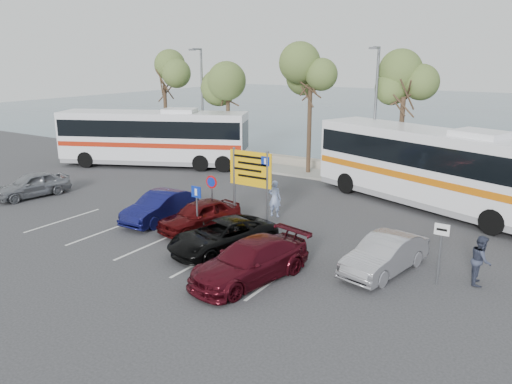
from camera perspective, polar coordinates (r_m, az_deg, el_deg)
The scene contains 25 objects.
ground at distance 21.41m, azimuth -7.59°, elevation -5.70°, with size 120.00×120.00×0.00m, color #2E2E30.
kerb_strip at distance 32.83m, azimuth 8.29°, elevation 1.83°, with size 44.00×2.40×0.15m, color gray.
seawall at distance 34.57m, azimuth 9.69°, elevation 2.83°, with size 48.00×0.80×0.60m, color tan.
sea at distance 76.67m, azimuth 22.92°, elevation 8.38°, with size 140.00×140.00×0.00m, color #425E69.
tree_far_left at distance 39.80m, azimuth -10.49°, elevation 13.17°, with size 3.20×3.20×7.60m.
tree_left at distance 36.01m, azimuth -3.27°, elevation 12.68°, with size 3.20×3.20×7.20m.
tree_mid at distance 32.61m, azimuth 6.28°, elevation 13.49°, with size 3.20×3.20×8.00m.
tree_right at distance 30.43m, azimuth 16.64°, elevation 11.92°, with size 3.20×3.20×7.40m.
street_lamp_left at distance 36.92m, azimuth -6.24°, elevation 10.49°, with size 0.45×1.15×8.01m.
street_lamp_right at distance 30.55m, azimuth 13.43°, elevation 9.19°, with size 0.45×1.15×8.01m.
direction_sign at distance 22.57m, azimuth -0.62°, elevation 1.99°, with size 2.20×0.12×3.60m.
sign_no_stop at distance 23.04m, azimuth -5.07°, elevation 0.01°, with size 0.60×0.08×2.35m.
sign_parking at distance 21.63m, azimuth -6.79°, elevation -1.34°, with size 0.50×0.07×2.25m.
sign_taxi at distance 18.07m, azimuth 20.32°, elevation -5.77°, with size 0.50×0.07×2.20m.
lane_markings at distance 21.45m, azimuth -11.67°, elevation -5.84°, with size 12.02×4.20×0.01m, color silver, non-canonical shape.
coach_bus_left at distance 36.32m, azimuth -11.59°, elevation 5.91°, with size 13.16×8.04×4.11m.
coach_bus_right at distance 26.86m, azimuth 19.97°, elevation 2.24°, with size 13.89×7.60×4.28m.
car_silver_a at distance 30.49m, azimuth -24.21°, elevation 0.77°, with size 1.63×4.04×1.38m, color gray.
car_blue at distance 24.17m, azimuth -10.88°, elevation -1.65°, with size 1.47×4.22×1.39m, color #0F114A.
car_maroon at distance 17.57m, azimuth -0.69°, elevation -7.90°, with size 1.96×4.82×1.40m, color #490C16.
car_red at distance 22.65m, azimuth -6.44°, elevation -2.65°, with size 1.61×4.00×1.36m, color #470A0B.
suv_black at distance 20.14m, azimuth -3.82°, elevation -5.03°, with size 2.12×4.60×1.28m, color black.
car_silver_b at distance 18.77m, azimuth 14.50°, elevation -6.94°, with size 1.43×4.10×1.35m, color #9B9BA0.
pedestrian_near at distance 24.32m, azimuth 2.15°, elevation -0.75°, with size 0.66×0.44×1.82m, color #97ABDC.
pedestrian_far at distance 18.85m, azimuth 24.31°, elevation -7.10°, with size 0.85×0.66×1.75m, color #34394E.
Camera 1 is at (13.05, -15.17, 7.61)m, focal length 35.00 mm.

